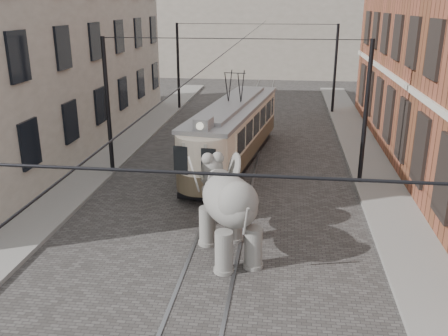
# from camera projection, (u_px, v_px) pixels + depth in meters

# --- Properties ---
(ground) EXTENTS (120.00, 120.00, 0.00)m
(ground) POSITION_uv_depth(u_px,v_px,m) (218.00, 243.00, 15.54)
(ground) COLOR #423F3D
(tram_rails) EXTENTS (1.54, 80.00, 0.02)m
(tram_rails) POSITION_uv_depth(u_px,v_px,m) (218.00, 243.00, 15.54)
(tram_rails) COLOR slate
(tram_rails) RESTS_ON ground
(sidewalk_right) EXTENTS (2.00, 60.00, 0.15)m
(sidewalk_right) POSITION_uv_depth(u_px,v_px,m) (412.00, 253.00, 14.79)
(sidewalk_right) COLOR slate
(sidewalk_right) RESTS_ON ground
(sidewalk_left) EXTENTS (2.00, 60.00, 0.15)m
(sidewalk_left) POSITION_uv_depth(u_px,v_px,m) (26.00, 230.00, 16.30)
(sidewalk_left) COLOR slate
(sidewalk_left) RESTS_ON ground
(stucco_building) EXTENTS (7.00, 24.00, 10.00)m
(stucco_building) POSITION_uv_depth(u_px,v_px,m) (30.00, 50.00, 24.64)
(stucco_building) COLOR gray
(stucco_building) RESTS_ON ground
(distant_block) EXTENTS (28.00, 10.00, 14.00)m
(distant_block) POSITION_uv_depth(u_px,v_px,m) (271.00, 6.00, 50.82)
(distant_block) COLOR gray
(distant_block) RESTS_ON ground
(catenary) EXTENTS (11.00, 30.20, 6.00)m
(catenary) POSITION_uv_depth(u_px,v_px,m) (230.00, 117.00, 19.29)
(catenary) COLOR black
(catenary) RESTS_ON ground
(tram) EXTENTS (3.72, 11.02, 4.29)m
(tram) POSITION_uv_depth(u_px,v_px,m) (234.00, 118.00, 22.89)
(tram) COLOR beige
(tram) RESTS_ON ground
(elephant) EXTENTS (4.17, 5.18, 2.78)m
(elephant) POSITION_uv_depth(u_px,v_px,m) (229.00, 213.00, 14.40)
(elephant) COLOR #66635E
(elephant) RESTS_ON ground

